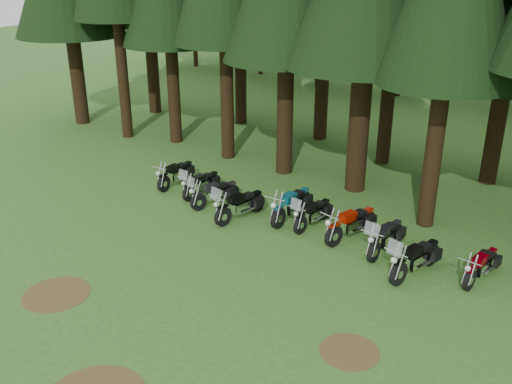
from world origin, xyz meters
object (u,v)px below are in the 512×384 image
motorcycle_8 (415,260)px  motorcycle_4 (291,206)px  motorcycle_0 (176,175)px  motorcycle_9 (481,267)px  motorcycle_2 (215,194)px  motorcycle_1 (201,184)px  motorcycle_6 (351,225)px  motorcycle_7 (385,238)px  motorcycle_3 (240,206)px  motorcycle_5 (313,214)px

motorcycle_8 → motorcycle_4: bearing=179.3°
motorcycle_0 → motorcycle_9: bearing=-5.7°
motorcycle_2 → motorcycle_9: bearing=17.7°
motorcycle_1 → motorcycle_2: size_ratio=0.98×
motorcycle_4 → motorcycle_9: motorcycle_4 is taller
motorcycle_4 → motorcycle_2: bearing=-169.1°
motorcycle_6 → motorcycle_8: 2.69m
motorcycle_6 → motorcycle_0: bearing=-167.3°
motorcycle_0 → motorcycle_7: (8.94, -0.24, 0.02)m
motorcycle_2 → motorcycle_8: size_ratio=0.91×
motorcycle_4 → motorcycle_8: bearing=-14.3°
motorcycle_2 → motorcycle_7: (6.47, 0.34, 0.02)m
motorcycle_7 → motorcycle_0: bearing=179.6°
motorcycle_0 → motorcycle_7: 8.95m
motorcycle_1 → motorcycle_7: (7.49, -0.07, 0.03)m
motorcycle_3 → motorcycle_8: 6.28m
motorcycle_6 → motorcycle_3: bearing=-153.0°
motorcycle_0 → motorcycle_1: motorcycle_1 is taller
motorcycle_0 → motorcycle_9: size_ratio=1.08×
motorcycle_0 → motorcycle_8: motorcycle_8 is taller
motorcycle_0 → motorcycle_5: (6.23, 0.00, -0.01)m
motorcycle_7 → motorcycle_8: bearing=-30.1°
motorcycle_1 → motorcycle_7: motorcycle_7 is taller
motorcycle_4 → motorcycle_9: (6.44, -0.23, -0.09)m
motorcycle_3 → motorcycle_7: bearing=17.3°
motorcycle_4 → motorcycle_9: 6.44m
motorcycle_0 → motorcycle_1: size_ratio=1.05×
motorcycle_2 → motorcycle_5: bearing=24.1°
motorcycle_8 → motorcycle_9: bearing=39.3°
motorcycle_5 → motorcycle_8: bearing=-10.9°
motorcycle_4 → motorcycle_8: (4.85, -1.07, -0.01)m
motorcycle_7 → motorcycle_3: bearing=-170.6°
motorcycle_0 → motorcycle_4: (5.35, 0.07, 0.05)m
motorcycle_5 → motorcycle_9: 5.56m
motorcycle_0 → motorcycle_3: 4.03m
motorcycle_9 → motorcycle_0: bearing=-173.7°
motorcycle_9 → motorcycle_2: bearing=-170.3°
motorcycle_6 → motorcycle_8: (2.51, -0.97, 0.01)m
motorcycle_5 → motorcycle_6: (1.45, -0.04, 0.04)m
motorcycle_1 → motorcycle_6: (6.23, 0.14, 0.05)m
motorcycle_3 → motorcycle_5: size_ratio=1.10×
motorcycle_6 → motorcycle_7: 1.28m
motorcycle_4 → motorcycle_8: 4.96m
motorcycle_4 → motorcycle_7: bearing=-6.8°
motorcycle_6 → motorcycle_8: size_ratio=0.99×
motorcycle_7 → motorcycle_4: bearing=176.2°
motorcycle_0 → motorcycle_4: 5.35m
motorcycle_3 → motorcycle_4: motorcycle_3 is taller
motorcycle_2 → motorcycle_5: 3.80m
motorcycle_5 → motorcycle_9: motorcycle_5 is taller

